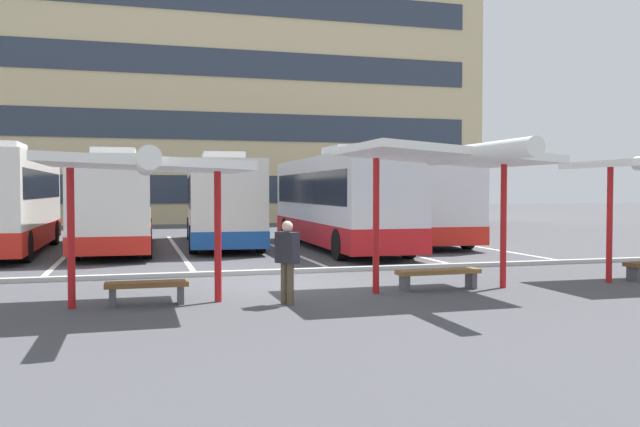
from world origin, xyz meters
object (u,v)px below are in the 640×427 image
object	(u,v)px
bench_1	(147,288)
coach_bus_0	(6,203)
coach_bus_1	(117,203)
waiting_passenger_0	(287,257)
waiting_shelter_2	(448,158)
coach_bus_3	(338,202)
waiting_shelter_1	(146,167)
coach_bus_4	(406,202)
coach_bus_2	(221,203)
bench_2	(438,274)

from	to	relation	value
bench_1	coach_bus_0	bearing A→B (deg)	110.62
coach_bus_1	bench_1	world-z (taller)	coach_bus_1
waiting_passenger_0	coach_bus_0	bearing A→B (deg)	119.28
coach_bus_1	waiting_shelter_2	size ratio (longest dim) A/B	2.12
coach_bus_3	bench_1	distance (m)	13.07
waiting_shelter_1	bench_1	world-z (taller)	waiting_shelter_1
waiting_shelter_2	waiting_passenger_0	size ratio (longest dim) A/B	3.20
waiting_shelter_1	waiting_passenger_0	bearing A→B (deg)	-8.44
waiting_shelter_2	waiting_passenger_0	distance (m)	4.19
coach_bus_3	waiting_shelter_1	world-z (taller)	coach_bus_3
waiting_passenger_0	bench_1	bearing A→B (deg)	165.25
coach_bus_0	bench_1	bearing A→B (deg)	-69.38
coach_bus_0	waiting_shelter_2	bearing A→B (deg)	-48.49
coach_bus_1	coach_bus_4	xyz separation A→B (m)	(11.81, 0.44, -0.03)
coach_bus_0	coach_bus_3	distance (m)	11.80
waiting_shelter_1	coach_bus_2	bearing A→B (deg)	77.28
coach_bus_1	waiting_shelter_1	size ratio (longest dim) A/B	2.19
coach_bus_2	waiting_passenger_0	world-z (taller)	coach_bus_2
coach_bus_4	waiting_passenger_0	distance (m)	16.15
coach_bus_2	waiting_passenger_0	size ratio (longest dim) A/B	6.40
coach_bus_2	bench_1	world-z (taller)	coach_bus_2
waiting_shelter_2	coach_bus_4	bearing A→B (deg)	70.57
coach_bus_2	bench_2	world-z (taller)	coach_bus_2
bench_2	coach_bus_4	bearing A→B (deg)	69.98
waiting_shelter_2	coach_bus_1	bearing A→B (deg)	119.09
coach_bus_1	waiting_shelter_1	xyz separation A→B (m)	(0.87, -12.98, 0.91)
coach_bus_2	waiting_shelter_2	xyz separation A→B (m)	(3.16, -13.59, 1.19)
coach_bus_3	waiting_passenger_0	distance (m)	12.41
coach_bus_3	waiting_shelter_2	bearing A→B (deg)	-94.88
waiting_shelter_1	waiting_shelter_2	distance (m)	6.27
coach_bus_3	waiting_passenger_0	world-z (taller)	coach_bus_3
waiting_shelter_2	coach_bus_0	bearing A→B (deg)	131.51
coach_bus_0	bench_2	distance (m)	16.04
coach_bus_4	waiting_passenger_0	xyz separation A→B (m)	(-8.33, -13.81, -0.78)
coach_bus_2	waiting_shelter_2	world-z (taller)	coach_bus_2
coach_bus_4	coach_bus_3	bearing A→B (deg)	-148.32
coach_bus_3	coach_bus_4	bearing A→B (deg)	31.68
bench_2	waiting_passenger_0	distance (m)	3.82
coach_bus_0	bench_2	size ratio (longest dim) A/B	5.22
coach_bus_4	waiting_shelter_2	distance (m)	14.12
bench_1	bench_2	size ratio (longest dim) A/B	0.81
coach_bus_4	waiting_passenger_0	bearing A→B (deg)	-121.10
coach_bus_0	waiting_passenger_0	xyz separation A→B (m)	(7.15, -12.74, -0.84)
coach_bus_0	waiting_shelter_1	distance (m)	13.19
coach_bus_2	coach_bus_4	distance (m)	7.84
bench_2	coach_bus_2	bearing A→B (deg)	103.48
coach_bus_3	bench_2	bearing A→B (deg)	-95.08
coach_bus_4	bench_2	world-z (taller)	coach_bus_4
bench_2	bench_1	bearing A→B (deg)	-177.39
bench_2	waiting_passenger_0	world-z (taller)	waiting_passenger_0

